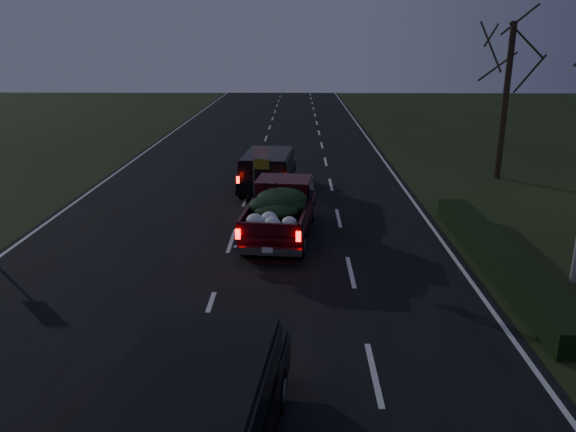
# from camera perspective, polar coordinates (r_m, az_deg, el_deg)

# --- Properties ---
(ground) EXTENTS (120.00, 120.00, 0.00)m
(ground) POSITION_cam_1_polar(r_m,az_deg,el_deg) (13.58, -8.16, -9.72)
(ground) COLOR black
(ground) RESTS_ON ground
(road_asphalt) EXTENTS (14.00, 120.00, 0.02)m
(road_asphalt) POSITION_cam_1_polar(r_m,az_deg,el_deg) (13.57, -8.16, -9.68)
(road_asphalt) COLOR black
(road_asphalt) RESTS_ON ground
(hedge_row) EXTENTS (1.00, 10.00, 0.60)m
(hedge_row) POSITION_cam_1_polar(r_m,az_deg,el_deg) (17.01, 20.53, -3.90)
(hedge_row) COLOR black
(hedge_row) RESTS_ON ground
(bare_tree_far) EXTENTS (3.60, 3.60, 7.00)m
(bare_tree_far) POSITION_cam_1_polar(r_m,az_deg,el_deg) (27.60, 21.59, 14.25)
(bare_tree_far) COLOR black
(bare_tree_far) RESTS_ON ground
(pickup_truck) EXTENTS (2.41, 5.16, 2.62)m
(pickup_truck) POSITION_cam_1_polar(r_m,az_deg,el_deg) (18.26, -0.77, 0.91)
(pickup_truck) COLOR #3C0810
(pickup_truck) RESTS_ON ground
(lead_suv) EXTENTS (2.35, 4.85, 1.35)m
(lead_suv) POSITION_cam_1_polar(r_m,az_deg,el_deg) (23.97, -2.06, 4.97)
(lead_suv) COLOR black
(lead_suv) RESTS_ON ground
(rear_suv) EXTENTS (2.71, 5.34, 1.47)m
(rear_suv) POSITION_cam_1_polar(r_m,az_deg,el_deg) (8.44, -9.89, -19.39)
(rear_suv) COLOR black
(rear_suv) RESTS_ON ground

